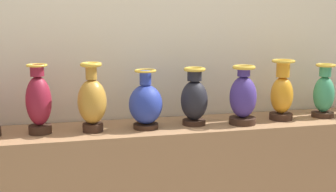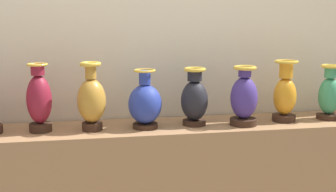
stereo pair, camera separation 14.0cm
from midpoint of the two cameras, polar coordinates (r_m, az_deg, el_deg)
back_wall at (r=2.63m, az=-2.80°, el=10.59°), size 4.53×0.14×2.91m
vase_burgundy at (r=2.35m, az=-18.69°, el=-0.76°), size 0.13×0.13×0.37m
vase_ochre at (r=2.31m, az=-11.92°, el=-0.67°), size 0.16×0.16×0.38m
vase_cobalt at (r=2.34m, az=-4.75°, el=-1.09°), size 0.19×0.19×0.33m
vase_onyx at (r=2.42m, az=1.91°, el=-0.40°), size 0.16×0.16×0.33m
vase_indigo at (r=2.46m, az=8.48°, el=-0.22°), size 0.16×0.16×0.34m
vase_amber at (r=2.62m, az=13.64°, el=0.34°), size 0.14×0.14×0.36m
vase_jade at (r=2.76m, az=18.93°, el=0.31°), size 0.13×0.13×0.33m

